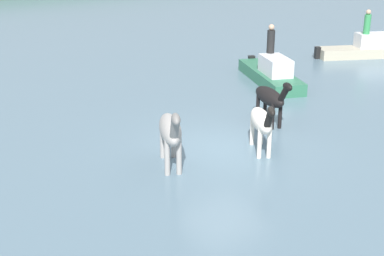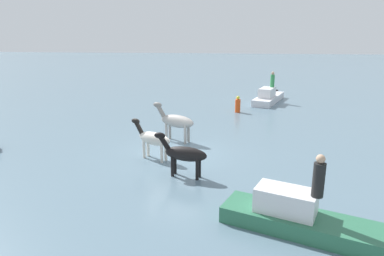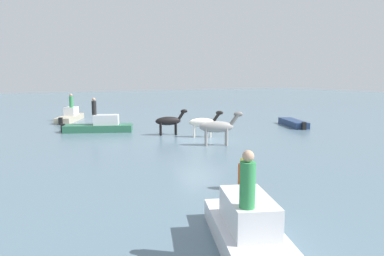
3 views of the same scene
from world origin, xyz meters
TOP-DOWN VIEW (x-y plane):
  - ground_plane at (0.00, 0.00)m, footprint 143.69×143.69m
  - horse_rear_stallion at (-1.99, -0.23)m, footprint 1.40×2.36m
  - horse_pinto_flank at (0.70, -0.82)m, footprint 1.36×2.06m
  - horse_mid_herd at (2.48, 0.76)m, footprint 0.88×2.17m
  - boat_tender_starboard at (-12.69, 5.47)m, footprint 5.06×2.95m
  - boat_dinghy_port at (5.98, 4.53)m, footprint 2.94×4.80m
  - boat_launch_far at (13.08, 5.51)m, footprint 4.51×3.01m
  - boat_motor_center at (1.82, -9.51)m, footprint 3.95×2.36m
  - person_spotter_bow at (-12.73, 5.72)m, footprint 0.32×0.32m
  - person_watcher_seated at (6.17, 4.84)m, footprint 0.32×0.32m
  - person_boatman_standing at (12.99, 5.37)m, footprint 0.32×0.32m
  - buoy_channel_marker at (-8.90, 3.03)m, footprint 0.36×0.36m

SIDE VIEW (x-z plane):
  - ground_plane at x=0.00m, z-range 0.00..0.00m
  - boat_motor_center at x=1.82m, z-range -0.20..0.51m
  - boat_launch_far at x=13.08m, z-range -0.36..0.98m
  - boat_dinghy_port at x=5.98m, z-range -0.36..0.98m
  - boat_tender_starboard at x=-12.69m, z-range -0.36..0.99m
  - buoy_channel_marker at x=-8.90m, z-range -0.06..1.08m
  - horse_mid_herd at x=2.48m, z-range 0.09..1.77m
  - horse_pinto_flank at x=0.70m, z-range 0.09..1.78m
  - horse_rear_stallion at x=-1.99m, z-range 0.10..2.00m
  - person_boatman_standing at x=12.99m, z-range 1.14..2.33m
  - person_watcher_seated at x=6.17m, z-range 1.14..2.33m
  - person_spotter_bow at x=-12.73m, z-range 1.15..2.34m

